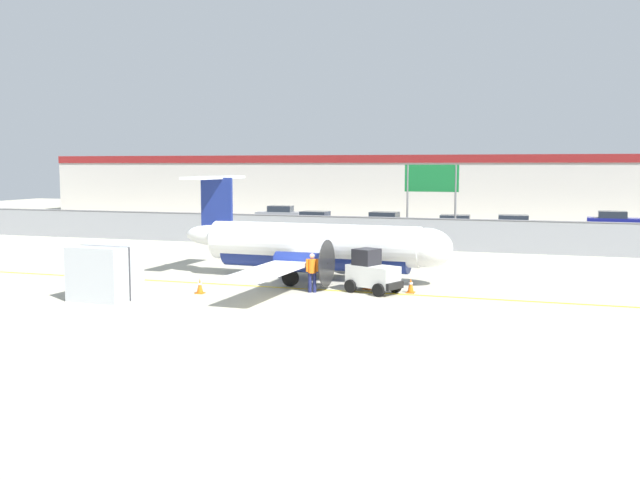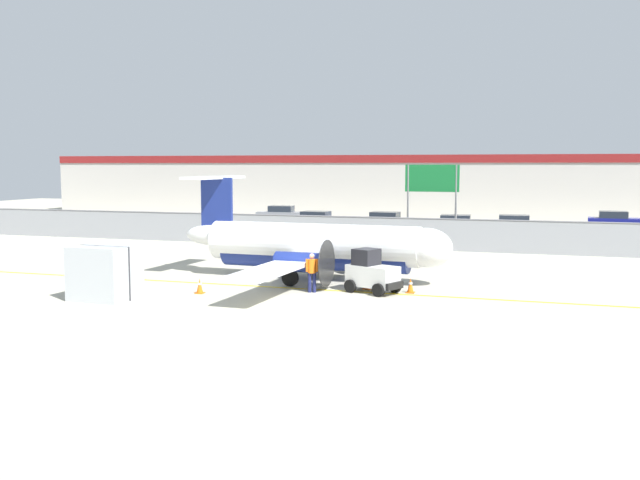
{
  "view_description": "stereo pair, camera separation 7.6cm",
  "coord_description": "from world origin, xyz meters",
  "px_view_note": "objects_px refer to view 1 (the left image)",
  "views": [
    {
      "loc": [
        9.89,
        -27.52,
        5.48
      ],
      "look_at": [
        -0.72,
        5.69,
        1.8
      ],
      "focal_mm": 40.0,
      "sensor_mm": 36.0,
      "label": 1
    },
    {
      "loc": [
        9.96,
        -27.5,
        5.48
      ],
      "look_at": [
        -0.72,
        5.69,
        1.8
      ],
      "focal_mm": 40.0,
      "sensor_mm": 36.0,
      "label": 2
    }
  ],
  "objects_px": {
    "parked_car_2": "(383,222)",
    "traffic_cone_far_left": "(367,282)",
    "traffic_cone_near_right": "(411,286)",
    "parked_car_5": "(614,221)",
    "ground_crew_worker": "(312,271)",
    "parked_car_0": "(279,214)",
    "parked_car_3": "(453,225)",
    "traffic_cone_near_left": "(200,286)",
    "commuter_airplane": "(318,246)",
    "parked_car_1": "(316,221)",
    "highway_sign": "(432,185)",
    "cargo_container": "(105,273)",
    "baggage_tug": "(372,273)",
    "parked_car_4": "(515,226)"
  },
  "relations": [
    {
      "from": "ground_crew_worker",
      "to": "traffic_cone_far_left",
      "type": "xyz_separation_m",
      "value": [
        2.07,
        1.53,
        -0.64
      ]
    },
    {
      "from": "baggage_tug",
      "to": "parked_car_2",
      "type": "height_order",
      "value": "baggage_tug"
    },
    {
      "from": "traffic_cone_near_left",
      "to": "traffic_cone_far_left",
      "type": "relative_size",
      "value": 1.0
    },
    {
      "from": "parked_car_5",
      "to": "parked_car_0",
      "type": "bearing_deg",
      "value": -176.38
    },
    {
      "from": "parked_car_1",
      "to": "parked_car_4",
      "type": "relative_size",
      "value": 1.0
    },
    {
      "from": "parked_car_3",
      "to": "highway_sign",
      "type": "xyz_separation_m",
      "value": [
        -0.62,
        -7.12,
        3.24
      ]
    },
    {
      "from": "traffic_cone_far_left",
      "to": "parked_car_1",
      "type": "distance_m",
      "value": 27.19
    },
    {
      "from": "highway_sign",
      "to": "parked_car_2",
      "type": "bearing_deg",
      "value": 120.7
    },
    {
      "from": "traffic_cone_near_right",
      "to": "parked_car_1",
      "type": "xyz_separation_m",
      "value": [
        -12.53,
        25.41,
        0.58
      ]
    },
    {
      "from": "baggage_tug",
      "to": "cargo_container",
      "type": "distance_m",
      "value": 11.14
    },
    {
      "from": "ground_crew_worker",
      "to": "parked_car_3",
      "type": "relative_size",
      "value": 0.4
    },
    {
      "from": "parked_car_0",
      "to": "parked_car_2",
      "type": "distance_m",
      "value": 12.49
    },
    {
      "from": "highway_sign",
      "to": "ground_crew_worker",
      "type": "bearing_deg",
      "value": -96.67
    },
    {
      "from": "parked_car_1",
      "to": "highway_sign",
      "type": "height_order",
      "value": "highway_sign"
    },
    {
      "from": "parked_car_0",
      "to": "parked_car_3",
      "type": "relative_size",
      "value": 1.02
    },
    {
      "from": "cargo_container",
      "to": "traffic_cone_near_left",
      "type": "distance_m",
      "value": 3.96
    },
    {
      "from": "baggage_tug",
      "to": "highway_sign",
      "type": "xyz_separation_m",
      "value": [
        -0.28,
        17.92,
        3.28
      ]
    },
    {
      "from": "parked_car_2",
      "to": "highway_sign",
      "type": "distance_m",
      "value": 10.82
    },
    {
      "from": "traffic_cone_far_left",
      "to": "parked_car_4",
      "type": "bearing_deg",
      "value": 78.49
    },
    {
      "from": "parked_car_0",
      "to": "parked_car_3",
      "type": "height_order",
      "value": "same"
    },
    {
      "from": "cargo_container",
      "to": "highway_sign",
      "type": "xyz_separation_m",
      "value": [
        9.76,
        22.74,
        3.04
      ]
    },
    {
      "from": "parked_car_0",
      "to": "parked_car_3",
      "type": "xyz_separation_m",
      "value": [
        17.03,
        -7.4,
        0.0
      ]
    },
    {
      "from": "parked_car_2",
      "to": "ground_crew_worker",
      "type": "bearing_deg",
      "value": 99.97
    },
    {
      "from": "parked_car_2",
      "to": "traffic_cone_far_left",
      "type": "bearing_deg",
      "value": 104.77
    },
    {
      "from": "parked_car_0",
      "to": "parked_car_3",
      "type": "bearing_deg",
      "value": 150.74
    },
    {
      "from": "commuter_airplane",
      "to": "cargo_container",
      "type": "relative_size",
      "value": 6.39
    },
    {
      "from": "commuter_airplane",
      "to": "parked_car_3",
      "type": "bearing_deg",
      "value": 83.24
    },
    {
      "from": "commuter_airplane",
      "to": "parked_car_1",
      "type": "relative_size",
      "value": 3.75
    },
    {
      "from": "parked_car_0",
      "to": "parked_car_2",
      "type": "bearing_deg",
      "value": 147.39
    },
    {
      "from": "ground_crew_worker",
      "to": "parked_car_4",
      "type": "height_order",
      "value": "same"
    },
    {
      "from": "baggage_tug",
      "to": "traffic_cone_near_left",
      "type": "bearing_deg",
      "value": -136.88
    },
    {
      "from": "ground_crew_worker",
      "to": "highway_sign",
      "type": "xyz_separation_m",
      "value": [
        2.18,
        18.67,
        3.19
      ]
    },
    {
      "from": "baggage_tug",
      "to": "parked_car_4",
      "type": "xyz_separation_m",
      "value": [
        4.79,
        26.27,
        0.04
      ]
    },
    {
      "from": "baggage_tug",
      "to": "parked_car_3",
      "type": "distance_m",
      "value": 25.04
    },
    {
      "from": "cargo_container",
      "to": "parked_car_5",
      "type": "bearing_deg",
      "value": 63.01
    },
    {
      "from": "commuter_airplane",
      "to": "traffic_cone_far_left",
      "type": "xyz_separation_m",
      "value": [
        2.88,
        -1.87,
        -1.29
      ]
    },
    {
      "from": "traffic_cone_near_left",
      "to": "parked_car_5",
      "type": "bearing_deg",
      "value": 61.73
    },
    {
      "from": "parked_car_4",
      "to": "highway_sign",
      "type": "relative_size",
      "value": 0.78
    },
    {
      "from": "baggage_tug",
      "to": "ground_crew_worker",
      "type": "xyz_separation_m",
      "value": [
        -2.46,
        -0.75,
        0.1
      ]
    },
    {
      "from": "baggage_tug",
      "to": "parked_car_4",
      "type": "bearing_deg",
      "value": 103.26
    },
    {
      "from": "ground_crew_worker",
      "to": "traffic_cone_far_left",
      "type": "height_order",
      "value": "ground_crew_worker"
    },
    {
      "from": "traffic_cone_near_right",
      "to": "parked_car_5",
      "type": "bearing_deg",
      "value": 71.97
    },
    {
      "from": "commuter_airplane",
      "to": "parked_car_1",
      "type": "bearing_deg",
      "value": 110.64
    },
    {
      "from": "traffic_cone_near_right",
      "to": "parked_car_0",
      "type": "relative_size",
      "value": 0.15
    },
    {
      "from": "baggage_tug",
      "to": "parked_car_4",
      "type": "distance_m",
      "value": 26.7
    },
    {
      "from": "traffic_cone_near_right",
      "to": "traffic_cone_near_left",
      "type": "bearing_deg",
      "value": -161.35
    },
    {
      "from": "ground_crew_worker",
      "to": "parked_car_3",
      "type": "height_order",
      "value": "same"
    },
    {
      "from": "ground_crew_worker",
      "to": "parked_car_2",
      "type": "bearing_deg",
      "value": 164.84
    },
    {
      "from": "parked_car_1",
      "to": "parked_car_5",
      "type": "relative_size",
      "value": 1.01
    },
    {
      "from": "commuter_airplane",
      "to": "parked_car_5",
      "type": "height_order",
      "value": "commuter_airplane"
    }
  ]
}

